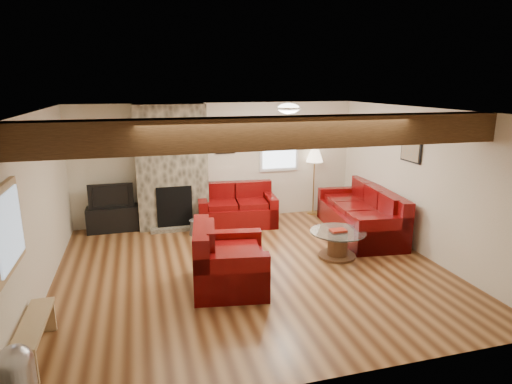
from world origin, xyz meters
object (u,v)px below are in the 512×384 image
armchair_red (230,256)px  television (111,195)px  tv_cabinet (113,219)px  coffee_table (337,244)px  loveseat (237,205)px  floor_lamp (315,159)px  sofa_three (359,211)px

armchair_red → television: bearing=38.9°
armchair_red → tv_cabinet: size_ratio=1.16×
coffee_table → tv_cabinet: (-3.74, 2.44, 0.02)m
loveseat → television: size_ratio=1.87×
television → tv_cabinet: bearing=0.0°
armchair_red → floor_lamp: 4.07m
coffee_table → tv_cabinet: tv_cabinet is taller
loveseat → coffee_table: (1.27, -2.14, -0.19)m
armchair_red → coffee_table: bearing=-64.6°
coffee_table → television: bearing=146.8°
armchair_red → sofa_three: bearing=-52.7°
floor_lamp → loveseat: bearing=-170.2°
floor_lamp → television: bearing=-179.7°
armchair_red → television: size_ratio=1.36×
loveseat → television: 2.51m
coffee_table → floor_lamp: (0.59, 2.46, 1.02)m
loveseat → tv_cabinet: 2.50m
loveseat → television: bearing=178.6°
sofa_three → tv_cabinet: 4.91m
sofa_three → coffee_table: 1.39m
sofa_three → tv_cabinet: sofa_three is taller
television → loveseat: bearing=-6.9°
coffee_table → television: 4.50m
loveseat → tv_cabinet: loveseat is taller
sofa_three → armchair_red: armchair_red is taller
television → sofa_three: bearing=-17.2°
floor_lamp → armchair_red: bearing=-130.3°
tv_cabinet → television: bearing=0.0°
television → floor_lamp: 4.36m
sofa_three → armchair_red: 3.34m
sofa_three → coffee_table: size_ratio=2.50×
television → floor_lamp: (4.33, 0.02, 0.51)m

